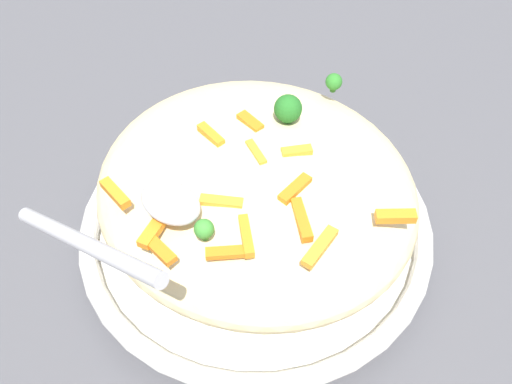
{
  "coord_description": "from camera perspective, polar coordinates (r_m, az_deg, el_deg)",
  "views": [
    {
      "loc": [
        -0.23,
        0.28,
        0.51
      ],
      "look_at": [
        0.0,
        0.0,
        0.08
      ],
      "focal_mm": 40.42,
      "sensor_mm": 36.0,
      "label": 1
    }
  ],
  "objects": [
    {
      "name": "carrot_piece_5",
      "position": [
        0.54,
        -4.49,
        5.66
      ],
      "size": [
        0.03,
        0.02,
        0.01
      ],
      "primitive_type": "cube",
      "rotation": [
        0.0,
        0.0,
        6.08
      ],
      "color": "orange",
      "rests_on": "pasta_mound"
    },
    {
      "name": "carrot_piece_8",
      "position": [
        0.55,
        -0.58,
        6.94
      ],
      "size": [
        0.03,
        0.02,
        0.01
      ],
      "primitive_type": "cube",
      "rotation": [
        0.0,
        0.0,
        6.1
      ],
      "color": "orange",
      "rests_on": "pasta_mound"
    },
    {
      "name": "carrot_piece_13",
      "position": [
        0.49,
        -3.45,
        -0.97
      ],
      "size": [
        0.04,
        0.03,
        0.01
      ],
      "primitive_type": "cube",
      "rotation": [
        0.0,
        0.0,
        0.54
      ],
      "color": "orange",
      "rests_on": "pasta_mound"
    },
    {
      "name": "carrot_piece_1",
      "position": [
        0.46,
        -9.49,
        -5.65
      ],
      "size": [
        0.03,
        0.01,
        0.01
      ],
      "primitive_type": "cube",
      "rotation": [
        0.0,
        0.0,
        6.16
      ],
      "color": "orange",
      "rests_on": "pasta_mound"
    },
    {
      "name": "ground_plane",
      "position": [
        0.63,
        0.0,
        -4.89
      ],
      "size": [
        2.4,
        2.4,
        0.0
      ],
      "primitive_type": "plane",
      "color": "#4C4C51"
    },
    {
      "name": "carrot_piece_4",
      "position": [
        0.49,
        3.88,
        0.29
      ],
      "size": [
        0.01,
        0.04,
        0.01
      ],
      "primitive_type": "cube",
      "rotation": [
        0.0,
        0.0,
        4.68
      ],
      "color": "orange",
      "rests_on": "pasta_mound"
    },
    {
      "name": "carrot_piece_3",
      "position": [
        0.48,
        -9.83,
        -3.34
      ],
      "size": [
        0.02,
        0.05,
        0.01
      ],
      "primitive_type": "cube",
      "rotation": [
        0.0,
        0.0,
        4.97
      ],
      "color": "orange",
      "rests_on": "pasta_mound"
    },
    {
      "name": "carrot_piece_0",
      "position": [
        0.52,
        4.05,
        4.02
      ],
      "size": [
        0.03,
        0.03,
        0.01
      ],
      "primitive_type": "cube",
      "rotation": [
        0.0,
        0.0,
        0.86
      ],
      "color": "orange",
      "rests_on": "pasta_mound"
    },
    {
      "name": "carrot_piece_2",
      "position": [
        0.46,
        -2.7,
        -5.97
      ],
      "size": [
        0.03,
        0.03,
        0.01
      ],
      "primitive_type": "cube",
      "rotation": [
        0.0,
        0.0,
        3.9
      ],
      "color": "orange",
      "rests_on": "pasta_mound"
    },
    {
      "name": "broccoli_floret_2",
      "position": [
        0.55,
        3.19,
        8.22
      ],
      "size": [
        0.03,
        0.03,
        0.03
      ],
      "color": "#205B1C",
      "rests_on": "pasta_mound"
    },
    {
      "name": "serving_spoon",
      "position": [
        0.45,
        -11.39,
        -2.39
      ],
      "size": [
        0.17,
        0.11,
        0.08
      ],
      "color": "#B7B7BC",
      "rests_on": "pasta_mound"
    },
    {
      "name": "broccoli_floret_0",
      "position": [
        0.59,
        8.01,
        10.59
      ],
      "size": [
        0.02,
        0.02,
        0.02
      ],
      "color": "#296820",
      "rests_on": "pasta_mound"
    },
    {
      "name": "carrot_piece_12",
      "position": [
        0.47,
        -0.97,
        -4.36
      ],
      "size": [
        0.03,
        0.03,
        0.01
      ],
      "primitive_type": "cube",
      "rotation": [
        0.0,
        0.0,
        2.41
      ],
      "color": "orange",
      "rests_on": "pasta_mound"
    },
    {
      "name": "pasta_mound",
      "position": [
        0.56,
        0.0,
        0.39
      ],
      "size": [
        0.32,
        0.3,
        0.1
      ],
      "primitive_type": "ellipsoid",
      "color": "beige",
      "rests_on": "serving_bowl"
    },
    {
      "name": "carrot_piece_7",
      "position": [
        0.51,
        -13.77,
        -0.11
      ],
      "size": [
        0.04,
        0.02,
        0.01
      ],
      "primitive_type": "cube",
      "rotation": [
        0.0,
        0.0,
        6.11
      ],
      "color": "orange",
      "rests_on": "pasta_mound"
    },
    {
      "name": "carrot_piece_10",
      "position": [
        0.46,
        6.36,
        -5.42
      ],
      "size": [
        0.01,
        0.04,
        0.01
      ],
      "primitive_type": "cube",
      "rotation": [
        0.0,
        0.0,
        1.65
      ],
      "color": "orange",
      "rests_on": "pasta_mound"
    },
    {
      "name": "broccoli_floret_1",
      "position": [
        0.46,
        -5.16,
        -3.69
      ],
      "size": [
        0.02,
        0.02,
        0.02
      ],
      "color": "#377928",
      "rests_on": "pasta_mound"
    },
    {
      "name": "carrot_piece_11",
      "position": [
        0.49,
        13.66,
        -2.35
      ],
      "size": [
        0.03,
        0.03,
        0.01
      ],
      "primitive_type": "cube",
      "rotation": [
        0.0,
        0.0,
        0.7
      ],
      "color": "orange",
      "rests_on": "pasta_mound"
    },
    {
      "name": "carrot_piece_6",
      "position": [
        0.48,
        4.53,
        -2.72
      ],
      "size": [
        0.04,
        0.03,
        0.01
      ],
      "primitive_type": "cube",
      "rotation": [
        0.0,
        0.0,
        5.59
      ],
      "color": "orange",
      "rests_on": "pasta_mound"
    },
    {
      "name": "serving_bowl",
      "position": [
        0.61,
        0.0,
        -3.62
      ],
      "size": [
        0.36,
        0.36,
        0.04
      ],
      "color": "white",
      "rests_on": "ground_plane"
    },
    {
      "name": "carrot_piece_9",
      "position": [
        0.52,
        0.22,
        3.85
      ],
      "size": [
        0.03,
        0.02,
        0.01
      ],
      "primitive_type": "cube",
      "rotation": [
        0.0,
        0.0,
        2.7
      ],
      "color": "orange",
      "rests_on": "pasta_mound"
    }
  ]
}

